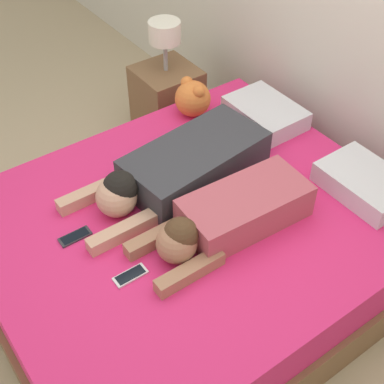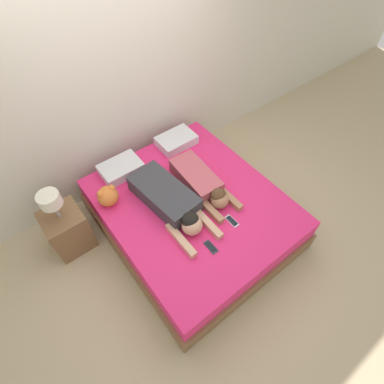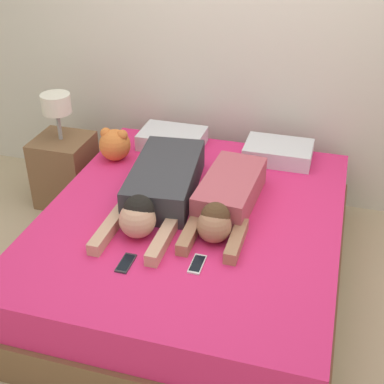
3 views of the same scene
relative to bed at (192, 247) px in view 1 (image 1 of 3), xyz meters
The scene contains 10 objects.
ground_plane 0.25m from the bed, ahead, with size 12.00×12.00×0.00m, color tan.
bed is the anchor object (origin of this frame).
pillow_head_left 0.98m from the bed, 115.24° to the left, with size 0.47×0.33×0.12m.
pillow_head_right 0.98m from the bed, 64.76° to the left, with size 0.47×0.33×0.12m.
person_left 0.43m from the bed, 162.83° to the left, with size 0.47×1.15×0.24m.
person_right 0.41m from the bed, 17.85° to the left, with size 0.34×0.93×0.22m.
cell_phone_left 0.65m from the bed, 109.74° to the right, with size 0.07×0.16×0.01m.
cell_phone_right 0.56m from the bed, 70.66° to the right, with size 0.07×0.16×0.01m.
plush_toy 0.96m from the bed, 143.97° to the left, with size 0.22×0.22×0.23m.
nightstand 1.39m from the bed, 151.77° to the left, with size 0.41×0.41×0.90m.
Camera 1 is at (1.56, -1.12, 2.45)m, focal length 50.00 mm.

